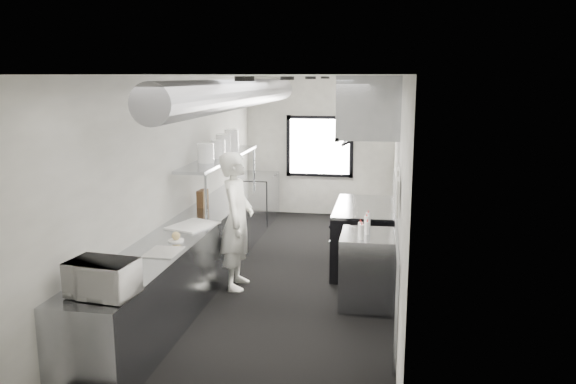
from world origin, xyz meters
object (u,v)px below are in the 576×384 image
at_px(pass_shelf, 221,159).
at_px(plate_stack_d, 232,140).
at_px(range, 363,237).
at_px(microwave, 102,278).
at_px(squeeze_bottle_e, 368,220).
at_px(deli_tub_a, 108,269).
at_px(bottle_station, 367,269).
at_px(line_cook, 237,221).
at_px(far_work_table, 256,198).
at_px(knife_block, 203,198).
at_px(deli_tub_b, 119,263).
at_px(exhaust_hood, 371,105).
at_px(small_plate, 176,241).
at_px(plate_stack_a, 206,153).
at_px(plate_stack_b, 218,149).
at_px(squeeze_bottle_c, 367,228).
at_px(squeeze_bottle_d, 367,224).
at_px(cutting_board, 193,225).
at_px(squeeze_bottle_a, 362,232).
at_px(prep_counter, 194,255).
at_px(squeeze_bottle_b, 360,229).
at_px(plate_stack_c, 223,144).

distance_m(pass_shelf, plate_stack_d, 0.75).
relative_size(range, microwave, 3.01).
bearing_deg(squeeze_bottle_e, deli_tub_a, -138.03).
relative_size(bottle_station, line_cook, 0.49).
distance_m(far_work_table, knife_block, 2.85).
bearing_deg(deli_tub_b, bottle_station, 34.74).
xyz_separation_m(deli_tub_b, plate_stack_d, (0.06, 4.10, 0.80)).
bearing_deg(knife_block, plate_stack_d, 88.87).
bearing_deg(exhaust_hood, line_cook, -147.04).
xyz_separation_m(exhaust_hood, pass_shelf, (-2.29, 0.30, -0.86)).
bearing_deg(small_plate, knife_block, 98.35).
height_order(far_work_table, deli_tub_a, deli_tub_a).
bearing_deg(deli_tub_b, plate_stack_a, 88.86).
height_order(knife_block, plate_stack_b, plate_stack_b).
bearing_deg(far_work_table, plate_stack_a, -91.50).
bearing_deg(squeeze_bottle_c, deli_tub_b, -145.52).
height_order(plate_stack_a, squeeze_bottle_d, plate_stack_a).
height_order(cutting_board, plate_stack_b, plate_stack_b).
bearing_deg(squeeze_bottle_a, line_cook, 161.31).
distance_m(microwave, knife_block, 3.55).
bearing_deg(prep_counter, cutting_board, -72.30).
relative_size(prep_counter, squeeze_bottle_e, 31.63).
xyz_separation_m(small_plate, plate_stack_b, (-0.14, 2.24, 0.80)).
bearing_deg(prep_counter, deli_tub_a, -94.47).
bearing_deg(microwave, squeeze_bottle_c, 53.78).
bearing_deg(deli_tub_b, squeeze_bottle_b, 33.64).
xyz_separation_m(cutting_board, squeeze_bottle_a, (2.17, -0.25, 0.08)).
bearing_deg(plate_stack_a, pass_shelf, 87.05).
bearing_deg(bottle_station, squeeze_bottle_a, -105.14).
xyz_separation_m(range, plate_stack_a, (-2.26, -0.35, 1.24)).
height_order(exhaust_hood, plate_stack_d, exhaust_hood).
bearing_deg(squeeze_bottle_e, microwave, -128.67).
bearing_deg(prep_counter, squeeze_bottle_e, 3.25).
bearing_deg(plate_stack_b, prep_counter, -88.48).
distance_m(squeeze_bottle_b, squeeze_bottle_e, 0.46).
bearing_deg(plate_stack_b, plate_stack_c, 94.21).
bearing_deg(cutting_board, plate_stack_c, 93.84).
distance_m(exhaust_hood, prep_counter, 3.20).
xyz_separation_m(range, far_work_table, (-2.19, 2.50, -0.02)).
distance_m(pass_shelf, squeeze_bottle_a, 3.05).
bearing_deg(line_cook, bottle_station, -103.59).
xyz_separation_m(pass_shelf, small_plate, (0.14, -2.40, -0.63)).
relative_size(line_cook, cutting_board, 2.99).
relative_size(prep_counter, knife_block, 23.93).
bearing_deg(cutting_board, squeeze_bottle_c, -0.54).
bearing_deg(plate_stack_b, squeeze_bottle_b, -36.52).
distance_m(plate_stack_d, squeeze_bottle_d, 3.35).
distance_m(pass_shelf, deli_tub_a, 3.62).
distance_m(prep_counter, deli_tub_b, 1.95).
height_order(deli_tub_a, plate_stack_a, plate_stack_a).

